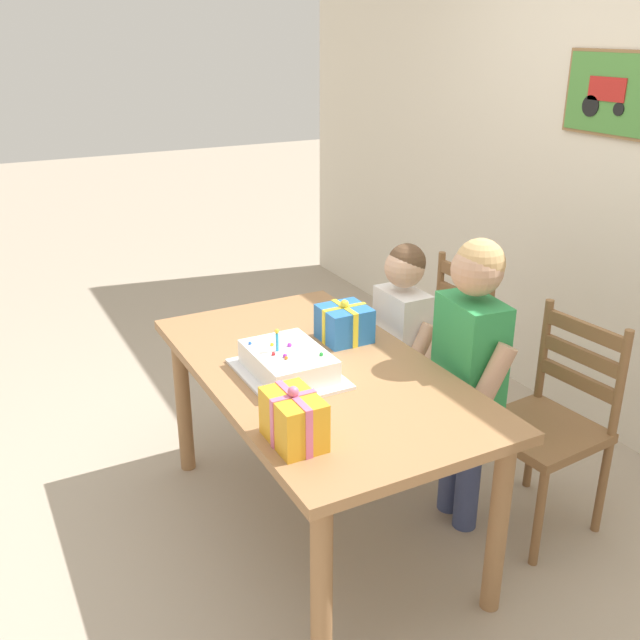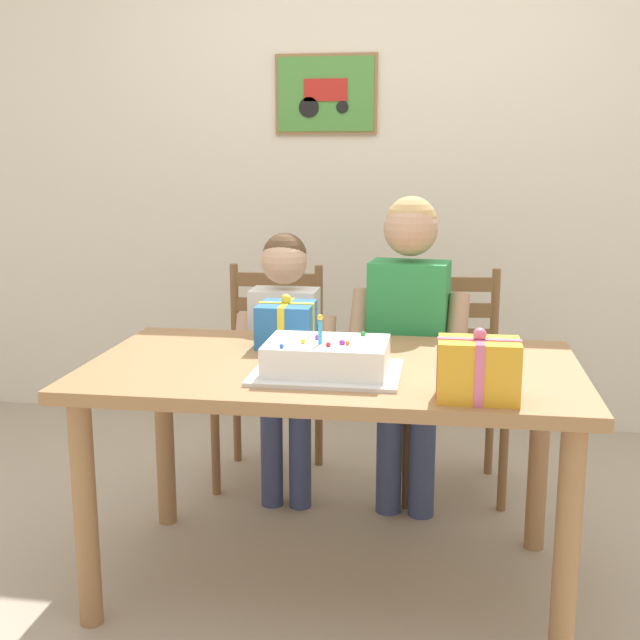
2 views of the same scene
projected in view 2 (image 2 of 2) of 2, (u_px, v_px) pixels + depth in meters
ground_plane at (332, 581)px, 2.71m from camera, size 20.00×20.00×0.00m
back_wall at (379, 173)px, 4.12m from camera, size 6.40×0.11×2.60m
dining_table at (333, 394)px, 2.58m from camera, size 1.54×0.86×0.75m
birthday_cake at (328, 359)px, 2.43m from camera, size 0.44×0.34×0.19m
gift_box_red_large at (286, 324)px, 2.79m from camera, size 0.19×0.20×0.18m
gift_box_beside_cake at (478, 370)px, 2.18m from camera, size 0.22×0.15×0.20m
chair_left at (271, 373)px, 3.52m from camera, size 0.43×0.43×0.92m
chair_right at (451, 380)px, 3.40m from camera, size 0.46×0.46×0.92m
child_older at (408, 326)px, 3.07m from camera, size 0.47×0.28×1.25m
child_younger at (285, 344)px, 3.16m from camera, size 0.40×0.23×1.10m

